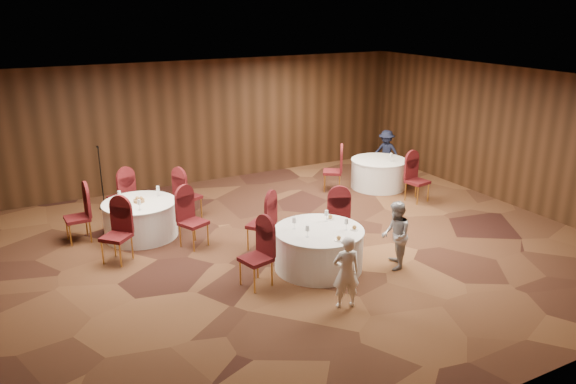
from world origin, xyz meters
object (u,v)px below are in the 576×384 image
table_main (319,248)px  woman_b (396,235)px  table_left (141,219)px  woman_a (346,272)px  man_c (386,152)px  table_right (379,173)px  mic_stand (103,191)px

table_main → woman_b: woman_b is taller
table_left → woman_a: woman_a is taller
table_left → woman_a: 4.84m
man_c → table_left: bearing=-107.6°
table_main → table_right: (3.80, 3.29, 0.00)m
table_main → table_right: 5.03m
table_main → man_c: (4.70, 4.17, 0.25)m
mic_stand → table_right: bearing=-14.7°
woman_a → man_c: bearing=-116.7°
woman_b → man_c: bearing=176.2°
table_right → mic_stand: mic_stand is taller
mic_stand → man_c: mic_stand is taller
table_main → man_c: size_ratio=1.29×
table_main → table_left: (-2.45, 2.96, 0.00)m
mic_stand → man_c: bearing=-6.5°
table_right → man_c: 1.28m
woman_b → man_c: same height
woman_b → man_c: size_ratio=1.00×
woman_a → woman_b: (1.56, 0.75, 0.03)m
table_main → woman_a: size_ratio=1.35×
woman_a → table_left: bearing=-48.5°
woman_a → woman_b: woman_b is taller
woman_b → table_left: bearing=-102.3°
woman_a → man_c: man_c is taller
table_right → woman_b: size_ratio=1.15×
table_right → man_c: size_ratio=1.15×
woman_b → man_c: (3.48, 4.80, 0.00)m
woman_b → mic_stand: bearing=-112.4°
table_left → table_right: same height
table_left → table_right: (6.25, 0.33, -0.00)m
woman_b → man_c: 5.93m
table_left → man_c: man_c is taller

